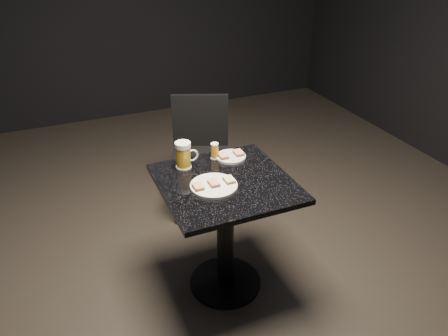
{
  "coord_description": "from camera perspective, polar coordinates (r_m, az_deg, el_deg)",
  "views": [
    {
      "loc": [
        -0.8,
        -1.87,
        1.97
      ],
      "look_at": [
        0.0,
        0.02,
        0.82
      ],
      "focal_mm": 35.0,
      "sensor_mm": 36.0,
      "label": 1
    }
  ],
  "objects": [
    {
      "name": "floor",
      "position": [
        2.83,
        0.16,
        -14.82
      ],
      "size": [
        6.0,
        6.0,
        0.0
      ],
      "primitive_type": "plane",
      "color": "black",
      "rests_on": "ground"
    },
    {
      "name": "plate_large",
      "position": [
        2.31,
        -1.34,
        -2.33
      ],
      "size": [
        0.25,
        0.25,
        0.01
      ],
      "primitive_type": "cylinder",
      "color": "white",
      "rests_on": "table"
    },
    {
      "name": "plate_small",
      "position": [
        2.6,
        0.89,
        1.48
      ],
      "size": [
        0.18,
        0.18,
        0.01
      ],
      "primitive_type": "cylinder",
      "color": "silver",
      "rests_on": "table"
    },
    {
      "name": "table",
      "position": [
        2.5,
        0.18,
        -6.45
      ],
      "size": [
        0.7,
        0.7,
        0.75
      ],
      "color": "black",
      "rests_on": "floor"
    },
    {
      "name": "beer_mug",
      "position": [
        2.47,
        -5.28,
        1.7
      ],
      "size": [
        0.13,
        0.09,
        0.16
      ],
      "color": "silver",
      "rests_on": "table"
    },
    {
      "name": "beer_tumbler",
      "position": [
        2.58,
        -1.23,
        2.24
      ],
      "size": [
        0.05,
        0.05,
        0.1
      ],
      "color": "silver",
      "rests_on": "table"
    },
    {
      "name": "chair",
      "position": [
        3.27,
        -3.1,
        2.55
      ],
      "size": [
        0.55,
        0.55,
        0.88
      ],
      "color": "black",
      "rests_on": "floor"
    },
    {
      "name": "canapes_on_plate_large",
      "position": [
        2.31,
        -1.35,
        -1.98
      ],
      "size": [
        0.23,
        0.07,
        0.02
      ],
      "color": "#4C3521",
      "rests_on": "plate_large"
    },
    {
      "name": "canapes_on_plate_small",
      "position": [
        2.59,
        0.89,
        1.8
      ],
      "size": [
        0.15,
        0.07,
        0.02
      ],
      "color": "#4C3521",
      "rests_on": "plate_small"
    }
  ]
}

